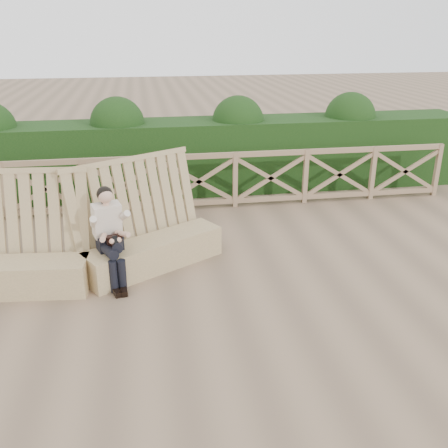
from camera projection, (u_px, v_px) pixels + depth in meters
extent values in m
plane|color=brown|center=(231.00, 298.00, 6.63)|extent=(60.00, 60.00, 0.00)
cube|color=#8C7450|center=(8.00, 277.00, 6.70)|extent=(2.15, 0.70, 0.45)
cube|color=#8C7450|center=(8.00, 230.00, 6.73)|extent=(2.15, 0.65, 1.57)
cube|color=#8C7450|center=(155.00, 253.00, 7.39)|extent=(2.08, 1.49, 0.45)
cube|color=#8C7450|center=(143.00, 212.00, 7.37)|extent=(2.05, 1.45, 1.57)
cube|color=black|center=(110.00, 242.00, 6.94)|extent=(0.40, 0.34, 0.21)
cube|color=beige|center=(107.00, 220.00, 6.86)|extent=(0.44, 0.38, 0.50)
sphere|color=tan|center=(105.00, 196.00, 6.69)|extent=(0.25, 0.25, 0.20)
sphere|color=black|center=(105.00, 194.00, 6.71)|extent=(0.28, 0.28, 0.22)
cylinder|color=black|center=(108.00, 250.00, 6.75)|extent=(0.27, 0.46, 0.14)
cylinder|color=black|center=(118.00, 243.00, 6.81)|extent=(0.27, 0.46, 0.16)
cylinder|color=black|center=(114.00, 277.00, 6.70)|extent=(0.14, 0.14, 0.45)
cylinder|color=black|center=(122.00, 276.00, 6.73)|extent=(0.14, 0.14, 0.45)
cube|color=black|center=(117.00, 292.00, 6.70)|extent=(0.15, 0.24, 0.08)
cube|color=black|center=(124.00, 291.00, 6.72)|extent=(0.15, 0.24, 0.08)
cube|color=black|center=(114.00, 240.00, 6.78)|extent=(0.22, 0.17, 0.13)
cube|color=black|center=(116.00, 241.00, 6.63)|extent=(0.09, 0.10, 0.11)
cube|color=#83664C|center=(198.00, 156.00, 9.44)|extent=(10.10, 0.07, 0.10)
cube|color=#83664C|center=(199.00, 203.00, 9.79)|extent=(10.10, 0.07, 0.10)
cube|color=black|center=(192.00, 156.00, 10.65)|extent=(12.00, 1.20, 1.50)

